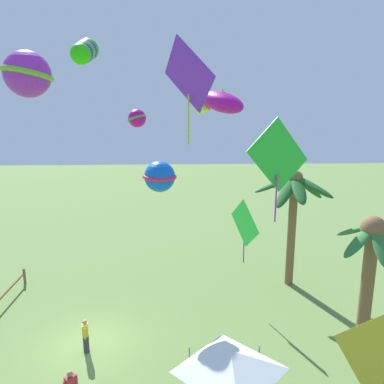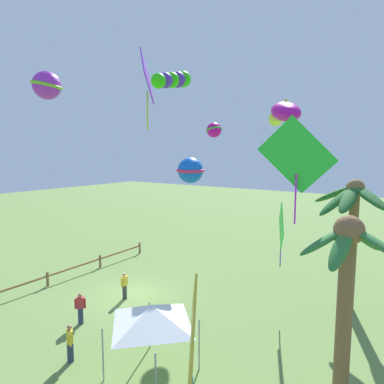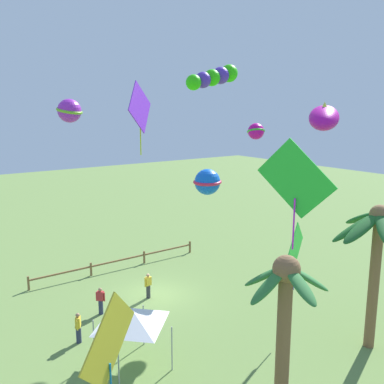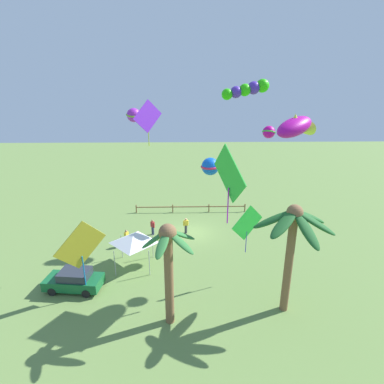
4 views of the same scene
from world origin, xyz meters
name	(u,v)px [view 4 (image 4 of 4)]	position (x,y,z in m)	size (l,w,h in m)	color
ground_plane	(191,233)	(0.00, 0.00, 0.00)	(120.00, 120.00, 0.00)	olive
palm_tree_0	(293,231)	(-5.70, 11.14, 5.56)	(4.75, 4.54, 7.19)	brown
palm_tree_1	(168,255)	(1.55, 12.02, 4.56)	(3.26, 3.38, 6.47)	brown
rail_fence	(191,207)	(-0.10, -5.46, 0.61)	(12.93, 0.12, 0.95)	brown
parked_car_0	(74,280)	(8.45, 8.74, 0.75)	(4.06, 2.12, 1.51)	#145B2D
spectator_0	(153,227)	(3.79, 0.30, 0.81)	(0.43, 0.43, 1.59)	#2D3351
spectator_1	(186,225)	(0.52, 0.04, 0.81)	(0.54, 0.29, 1.59)	#38383D
spectator_2	(127,238)	(5.93, 2.51, 0.81)	(0.39, 0.49, 1.59)	#2D3351
festival_tent	(134,238)	(4.63, 5.85, 2.47)	(2.86, 2.86, 2.85)	#9E9EA3
kite_diamond_0	(229,175)	(-2.16, 9.06, 8.40)	(1.53, 3.44, 5.18)	green
kite_tube_1	(247,89)	(-4.96, -0.50, 13.60)	(4.23, 1.41, 1.79)	#29CD0D
kite_diamond_2	(148,117)	(3.25, 4.54, 11.62)	(1.95, 1.52, 3.36)	purple
kite_ball_3	(134,115)	(4.98, 0.25, 11.48)	(1.81, 1.81, 1.20)	purple
kite_diamond_4	(81,246)	(7.35, 9.56, 3.87)	(2.86, 1.89, 4.70)	gold
kite_fish_5	(296,127)	(-6.90, 6.75, 11.08)	(3.76, 3.32, 1.89)	#B41095
kite_ball_6	(269,132)	(-6.50, 1.90, 10.18)	(1.55, 1.54, 1.04)	#C70B8C
kite_diamond_7	(247,224)	(-3.77, 7.86, 4.54)	(2.38, 1.11, 3.62)	#30E845
kite_ball_8	(210,166)	(-1.50, 3.37, 7.61)	(2.24, 2.24, 1.44)	blue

